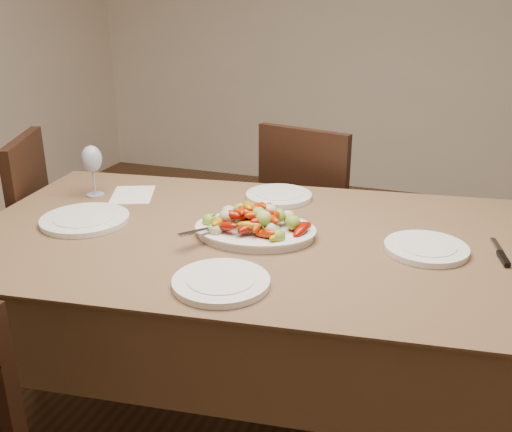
{
  "coord_description": "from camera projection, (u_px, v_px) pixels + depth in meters",
  "views": [
    {
      "loc": [
        0.44,
        -1.48,
        1.46
      ],
      "look_at": [
        -0.11,
        0.09,
        0.82
      ],
      "focal_mm": 40.0,
      "sensor_mm": 36.0,
      "label": 1
    }
  ],
  "objects": [
    {
      "name": "wall_back",
      "position": [
        406.0,
        5.0,
        4.1
      ],
      "size": [
        5.0,
        0.02,
        2.8
      ],
      "primitive_type": "cube",
      "color": "beige",
      "rests_on": "ground"
    },
    {
      "name": "dining_table",
      "position": [
        256.0,
        337.0,
        1.94
      ],
      "size": [
        1.96,
        1.26,
        0.76
      ],
      "primitive_type": "cube",
      "rotation": [
        0.0,
        0.0,
        0.13
      ],
      "color": "brown",
      "rests_on": "ground"
    },
    {
      "name": "chair_far",
      "position": [
        320.0,
        221.0,
        2.68
      ],
      "size": [
        0.51,
        0.51,
        0.95
      ],
      "primitive_type": null,
      "rotation": [
        0.0,
        0.0,
        2.9
      ],
      "color": "black",
      "rests_on": "ground"
    },
    {
      "name": "serving_platter",
      "position": [
        255.0,
        232.0,
        1.79
      ],
      "size": [
        0.4,
        0.32,
        0.02
      ],
      "primitive_type": "ellipsoid",
      "rotation": [
        0.0,
        0.0,
        0.13
      ],
      "color": "white",
      "rests_on": "dining_table"
    },
    {
      "name": "roasted_vegetables",
      "position": [
        255.0,
        215.0,
        1.77
      ],
      "size": [
        0.33,
        0.24,
        0.09
      ],
      "primitive_type": null,
      "rotation": [
        0.0,
        0.0,
        0.13
      ],
      "color": "#800C02",
      "rests_on": "serving_platter"
    },
    {
      "name": "serving_spoon",
      "position": [
        232.0,
        224.0,
        1.75
      ],
      "size": [
        0.28,
        0.18,
        0.03
      ],
      "primitive_type": null,
      "rotation": [
        0.0,
        0.0,
        -0.46
      ],
      "color": "#9EA0A8",
      "rests_on": "serving_platter"
    },
    {
      "name": "plate_left",
      "position": [
        85.0,
        220.0,
        1.9
      ],
      "size": [
        0.29,
        0.29,
        0.02
      ],
      "primitive_type": "cylinder",
      "color": "white",
      "rests_on": "dining_table"
    },
    {
      "name": "plate_right",
      "position": [
        426.0,
        249.0,
        1.68
      ],
      "size": [
        0.24,
        0.24,
        0.02
      ],
      "primitive_type": "cylinder",
      "color": "white",
      "rests_on": "dining_table"
    },
    {
      "name": "plate_far",
      "position": [
        279.0,
        196.0,
        2.12
      ],
      "size": [
        0.25,
        0.25,
        0.02
      ],
      "primitive_type": "cylinder",
      "color": "white",
      "rests_on": "dining_table"
    },
    {
      "name": "plate_near",
      "position": [
        221.0,
        282.0,
        1.48
      ],
      "size": [
        0.26,
        0.26,
        0.02
      ],
      "primitive_type": "cylinder",
      "color": "white",
      "rests_on": "dining_table"
    },
    {
      "name": "wine_glass",
      "position": [
        93.0,
        169.0,
        2.12
      ],
      "size": [
        0.08,
        0.08,
        0.2
      ],
      "primitive_type": null,
      "color": "#8C99A5",
      "rests_on": "dining_table"
    },
    {
      "name": "menu_card",
      "position": [
        133.0,
        195.0,
        2.16
      ],
      "size": [
        0.22,
        0.25,
        0.0
      ],
      "primitive_type": "cube",
      "rotation": [
        0.0,
        0.0,
        0.4
      ],
      "color": "silver",
      "rests_on": "dining_table"
    },
    {
      "name": "table_knife",
      "position": [
        500.0,
        253.0,
        1.66
      ],
      "size": [
        0.06,
        0.2,
        0.01
      ],
      "primitive_type": null,
      "rotation": [
        0.0,
        0.0,
        0.21
      ],
      "color": "#9EA0A8",
      "rests_on": "dining_table"
    }
  ]
}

